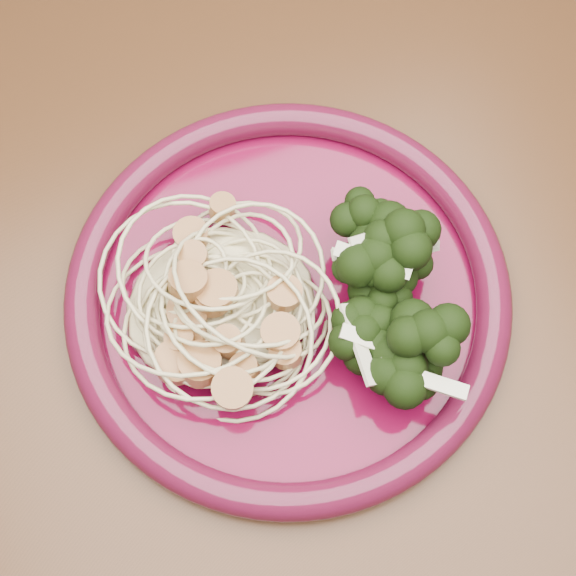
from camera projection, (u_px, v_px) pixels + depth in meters
The scene contains 6 objects.
dining_table at pixel (194, 370), 0.64m from camera, with size 1.20×0.80×0.75m.
dinner_plate at pixel (288, 293), 0.55m from camera, with size 0.35×0.35×0.03m.
spaghetti_pile at pixel (220, 299), 0.54m from camera, with size 0.13×0.11×0.03m, color #C9C08C.
scallop_cluster at pixel (215, 277), 0.50m from camera, with size 0.13×0.13×0.04m, color #A77643, non-canonical shape.
broccoli_pile at pixel (372, 265), 0.53m from camera, with size 0.09×0.15×0.05m, color black.
onion_garnish at pixel (377, 244), 0.50m from camera, with size 0.07×0.10×0.05m, color beige, non-canonical shape.
Camera 1 is at (0.00, -0.20, 1.27)m, focal length 50.00 mm.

